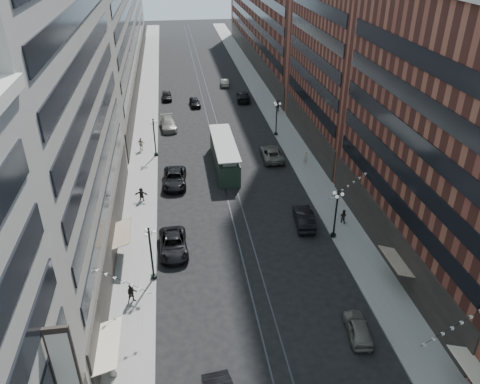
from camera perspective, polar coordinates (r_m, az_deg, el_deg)
ground at (r=72.27m, az=-2.80°, el=6.48°), size 220.00×220.00×0.00m
sidewalk_west at (r=81.41m, az=-11.37°, el=8.67°), size 4.00×180.00×0.15m
sidewalk_east at (r=83.10m, az=4.13°, el=9.60°), size 4.00×180.00×0.15m
rail_west at (r=81.49m, az=-4.05°, el=9.15°), size 0.12×180.00×0.02m
rail_east at (r=81.60m, az=-3.06°, el=9.21°), size 0.12×180.00×0.02m
building_west_mid at (r=43.09m, az=-22.54°, el=8.07°), size 8.00×36.00×28.00m
building_west_far at (r=103.96m, az=-15.22°, el=20.09°), size 8.00×90.00×26.00m
building_east_mid at (r=44.48m, az=24.01°, el=5.59°), size 8.00×30.00×24.00m
building_east_far at (r=114.86m, az=3.58°, el=21.26°), size 8.00×72.00×24.00m
lamppost_sw_far at (r=42.52m, az=-10.80°, el=-7.18°), size 1.03×1.14×5.52m
lamppost_sw_mid at (r=66.25m, az=-10.40°, el=6.73°), size 1.03×1.14×5.52m
lamppost_se_far at (r=48.28m, az=11.61°, el=-2.43°), size 1.03×1.14×5.52m
lamppost_se_mid at (r=72.53m, az=4.47°, el=9.14°), size 1.03×1.14×5.52m
streetcar at (r=62.94m, az=-1.93°, el=4.54°), size 2.86×12.93×3.58m
car_2 at (r=47.05m, az=-8.13°, el=-6.34°), size 2.92×5.99×1.64m
car_4 at (r=39.35m, az=14.19°, el=-15.78°), size 2.18×4.40×1.44m
pedestrian_1 at (r=36.54m, az=-15.35°, el=-19.95°), size 0.80×0.50×1.56m
pedestrian_2 at (r=41.67m, az=-13.04°, el=-11.93°), size 0.99×0.72×1.83m
car_7 at (r=59.10m, az=-7.98°, el=1.65°), size 3.16×6.31×1.72m
car_8 at (r=76.66m, az=-8.71°, el=8.22°), size 2.83×5.96×1.68m
car_9 at (r=90.88m, az=-8.94°, el=11.52°), size 1.91×4.47×1.51m
car_10 at (r=51.02m, az=7.80°, el=-3.14°), size 2.43×5.44×1.74m
car_11 at (r=65.46m, az=3.89°, el=4.72°), size 3.06×6.16×1.68m
car_12 at (r=89.32m, az=0.39°, el=11.63°), size 3.05×6.19×1.73m
car_13 at (r=86.74m, az=-5.53°, el=10.86°), size 2.05×4.42×1.46m
car_14 at (r=98.53m, az=-1.88°, el=13.22°), size 1.72×4.36×1.41m
pedestrian_5 at (r=55.95m, az=-11.94°, el=-0.28°), size 1.59×0.70×1.66m
pedestrian_6 at (r=69.02m, az=-11.97°, el=5.73°), size 1.25×0.85×1.95m
pedestrian_7 at (r=51.95m, az=12.47°, el=-2.88°), size 0.85×0.82×1.57m
pedestrian_8 at (r=64.21m, az=7.97°, el=4.18°), size 0.73×0.56×1.79m
pedestrian_9 at (r=83.48m, az=4.71°, el=10.43°), size 1.33×0.78×1.93m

